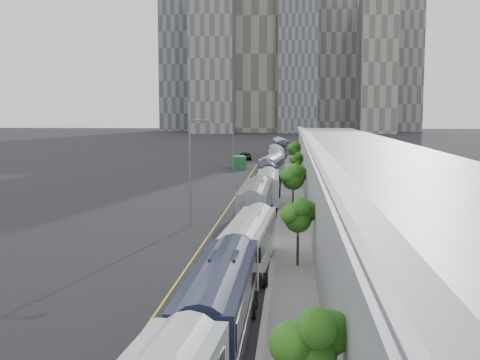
# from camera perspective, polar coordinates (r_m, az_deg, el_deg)

# --- Properties ---
(sidewalk) EXTENTS (10.00, 170.00, 0.12)m
(sidewalk) POSITION_cam_1_polar(r_m,az_deg,el_deg) (62.01, 8.18, -3.20)
(sidewalk) COLOR gray
(sidewalk) RESTS_ON ground
(lane_line) EXTENTS (0.12, 160.00, 0.02)m
(lane_line) POSITION_cam_1_polar(r_m,az_deg,el_deg) (62.31, -1.52, -3.13)
(lane_line) COLOR gold
(lane_line) RESTS_ON ground
(depot) EXTENTS (12.45, 160.40, 7.20)m
(depot) POSITION_cam_1_polar(r_m,az_deg,el_deg) (61.89, 11.93, -0.06)
(depot) COLOR gray
(depot) RESTS_ON ground
(skyline) EXTENTS (145.00, 64.00, 120.00)m
(skyline) POSITION_cam_1_polar(r_m,az_deg,el_deg) (332.81, 3.59, 13.37)
(skyline) COLOR slate
(skyline) RESTS_ON ground
(bus_1) EXTENTS (2.81, 12.58, 3.68)m
(bus_1) POSITION_cam_1_polar(r_m,az_deg,el_deg) (27.66, -1.86, -12.07)
(bus_1) COLOR #161B31
(bus_1) RESTS_ON ground
(bus_2) EXTENTS (3.06, 12.15, 3.52)m
(bus_2) POSITION_cam_1_polar(r_m,az_deg,el_deg) (40.03, 0.97, -6.35)
(bus_2) COLOR silver
(bus_2) RESTS_ON ground
(bus_3) EXTENTS (2.91, 13.05, 3.81)m
(bus_3) POSITION_cam_1_polar(r_m,az_deg,el_deg) (56.73, 1.50, -2.44)
(bus_3) COLOR slate
(bus_3) RESTS_ON ground
(bus_4) EXTENTS (2.86, 12.47, 3.63)m
(bus_4) POSITION_cam_1_polar(r_m,az_deg,el_deg) (69.36, 2.66, -0.90)
(bus_4) COLOR #AFB2BA
(bus_4) RESTS_ON ground
(bus_5) EXTENTS (3.47, 12.51, 3.61)m
(bus_5) POSITION_cam_1_polar(r_m,az_deg,el_deg) (84.32, 2.59, 0.39)
(bus_5) COLOR #151C30
(bus_5) RESTS_ON ground
(bus_6) EXTENTS (3.79, 12.86, 3.71)m
(bus_6) POSITION_cam_1_polar(r_m,az_deg,el_deg) (94.94, 3.08, 1.09)
(bus_6) COLOR silver
(bus_6) RESTS_ON ground
(bus_7) EXTENTS (3.29, 13.03, 3.77)m
(bus_7) POSITION_cam_1_polar(r_m,az_deg,el_deg) (108.46, 3.42, 1.76)
(bus_7) COLOR gray
(bus_7) RESTS_ON ground
(bus_8) EXTENTS (3.52, 12.39, 3.57)m
(bus_8) POSITION_cam_1_polar(r_m,az_deg,el_deg) (125.37, 3.44, 2.34)
(bus_8) COLOR #B1B3BC
(bus_8) RESTS_ON ground
(bus_9) EXTENTS (3.70, 13.05, 3.76)m
(bus_9) POSITION_cam_1_polar(r_m,az_deg,el_deg) (140.18, 3.86, 2.80)
(bus_9) COLOR #171A34
(bus_9) RESTS_ON ground
(bus_10) EXTENTS (3.88, 13.83, 3.99)m
(bus_10) POSITION_cam_1_polar(r_m,az_deg,el_deg) (154.22, 3.77, 3.16)
(bus_10) COLOR silver
(bus_10) RESTS_ON ground
(tree_0) EXTENTS (1.66, 1.66, 4.64)m
(tree_0) POSITION_cam_1_polar(r_m,az_deg,el_deg) (17.70, 6.51, -15.37)
(tree_0) COLOR black
(tree_0) RESTS_ON ground
(tree_1) EXTENTS (1.81, 1.81, 4.42)m
(tree_1) POSITION_cam_1_polar(r_m,az_deg,el_deg) (40.30, 5.53, -3.40)
(tree_1) COLOR black
(tree_1) RESTS_ON ground
(tree_2) EXTENTS (2.42, 2.42, 4.77)m
(tree_2) POSITION_cam_1_polar(r_m,az_deg,el_deg) (65.23, 5.06, 0.41)
(tree_2) COLOR black
(tree_2) RESTS_ON ground
(tree_3) EXTENTS (1.41, 1.41, 4.45)m
(tree_3) POSITION_cam_1_polar(r_m,az_deg,el_deg) (83.98, 5.39, 1.82)
(tree_3) COLOR black
(tree_3) RESTS_ON ground
(tree_4) EXTENTS (2.04, 2.04, 4.92)m
(tree_4) POSITION_cam_1_polar(r_m,az_deg,el_deg) (109.83, 5.13, 3.00)
(tree_4) COLOR black
(tree_4) RESTS_ON ground
(street_lamp_near) EXTENTS (2.04, 0.22, 9.74)m
(street_lamp_near) POSITION_cam_1_polar(r_m,az_deg,el_deg) (54.54, -4.59, 1.38)
(street_lamp_near) COLOR #59595E
(street_lamp_near) RESTS_ON ground
(street_lamp_far) EXTENTS (2.04, 0.22, 8.28)m
(street_lamp_far) POSITION_cam_1_polar(r_m,az_deg,el_deg) (106.59, -0.55, 3.43)
(street_lamp_far) COLOR #59595E
(street_lamp_far) RESTS_ON ground
(shipping_container) EXTENTS (3.23, 5.62, 2.31)m
(shipping_container) POSITION_cam_1_polar(r_m,az_deg,el_deg) (111.95, -0.14, 1.69)
(shipping_container) COLOR #164A24
(shipping_container) RESTS_ON ground
(suv) EXTENTS (3.23, 6.12, 1.64)m
(suv) POSITION_cam_1_polar(r_m,az_deg,el_deg) (132.57, 0.48, 2.28)
(suv) COLOR black
(suv) RESTS_ON ground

